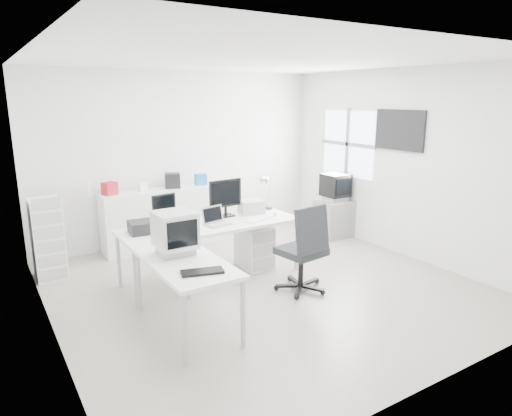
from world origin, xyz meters
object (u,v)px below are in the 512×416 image
crt_tv (335,188)px  filing_cabinet (48,239)px  side_desk (187,295)px  laser_printer (251,207)px  laptop (218,218)px  crt_monitor (175,235)px  office_chair (301,247)px  inkjet_printer (146,226)px  lcd_monitor_large (225,198)px  sideboard (162,218)px  tv_cabinet (334,218)px  drawer_pedestal (254,246)px  main_desk (212,251)px  lcd_monitor_small (164,210)px

crt_tv → filing_cabinet: (-4.50, 0.61, -0.33)m
side_desk → laser_printer: (1.60, 1.32, 0.47)m
laptop → crt_monitor: crt_monitor is taller
laser_printer → office_chair: bearing=-77.5°
inkjet_printer → lcd_monitor_large: 1.22m
laser_printer → crt_monitor: bearing=-134.3°
laptop → office_chair: 1.15m
inkjet_printer → lcd_monitor_large: size_ratio=0.77×
laptop → crt_monitor: bearing=-152.2°
laser_printer → sideboard: sideboard is taller
lcd_monitor_large → crt_tv: bearing=3.0°
lcd_monitor_large → sideboard: lcd_monitor_large is taller
inkjet_printer → crt_monitor: bearing=-84.4°
laptop → tv_cabinet: 2.73m
drawer_pedestal → main_desk: bearing=-175.9°
filing_cabinet → crt_monitor: bearing=-63.6°
drawer_pedestal → crt_monitor: crt_monitor is taller
laptop → sideboard: (-0.13, 1.72, -0.38)m
lcd_monitor_large → office_chair: 1.35m
laptop → sideboard: bearing=82.3°
laser_printer → tv_cabinet: bearing=21.9°
crt_monitor → side_desk: bearing=-89.8°
lcd_monitor_small → lcd_monitor_large: (0.90, 0.00, 0.06)m
crt_tv → sideboard: crt_tv is taller
drawer_pedestal → crt_monitor: size_ratio=1.44×
laptop → sideboard: 1.76m
drawer_pedestal → lcd_monitor_small: size_ratio=1.47×
laptop → tv_cabinet: laptop is taller
tv_cabinet → sideboard: size_ratio=0.34×
filing_cabinet → crt_tv: bearing=-7.7°
inkjet_printer → crt_monitor: 0.96m
laptop → tv_cabinet: size_ratio=0.49×
drawer_pedestal → laptop: laptop is taller
drawer_pedestal → crt_monitor: bearing=-149.9°
main_desk → office_chair: (0.76, -0.96, 0.20)m
lcd_monitor_large → crt_monitor: (-1.20, -1.10, -0.05)m
laser_printer → laptop: bearing=-143.5°
inkjet_printer → laser_printer: size_ratio=1.23×
crt_monitor → crt_tv: size_ratio=0.83×
drawer_pedestal → tv_cabinet: size_ratio=0.93×
tv_cabinet → filing_cabinet: (-4.50, 0.61, 0.22)m
office_chair → sideboard: (-0.84, 2.57, -0.09)m
lcd_monitor_small → sideboard: size_ratio=0.21×
laptop → filing_cabinet: 2.30m
side_desk → lcd_monitor_large: 1.92m
lcd_monitor_small → office_chair: bearing=-51.5°
drawer_pedestal → filing_cabinet: (-2.55, 1.12, 0.24)m
laptop → sideboard: laptop is taller
inkjet_printer → lcd_monitor_small: (0.30, 0.15, 0.13)m
drawer_pedestal → filing_cabinet: filing_cabinet is taller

